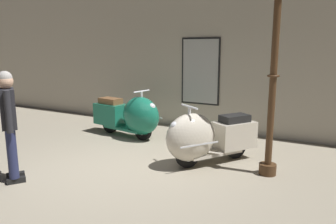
{
  "coord_description": "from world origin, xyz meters",
  "views": [
    {
      "loc": [
        3.33,
        -4.19,
        2.04
      ],
      "look_at": [
        0.1,
        1.69,
        0.73
      ],
      "focal_mm": 34.56,
      "sensor_mm": 36.0,
      "label": 1
    }
  ],
  "objects": [
    {
      "name": "visitor_0",
      "position": [
        -1.11,
        -1.15,
        1.0
      ],
      "size": [
        0.5,
        0.42,
        1.72
      ],
      "rotation": [
        0.0,
        0.0,
        0.98
      ],
      "color": "black",
      "rests_on": "ground"
    },
    {
      "name": "scooter_1",
      "position": [
        1.24,
        0.97,
        0.5
      ],
      "size": [
        1.41,
        1.78,
        1.1
      ],
      "rotation": [
        0.0,
        0.0,
        -2.15
      ],
      "color": "black",
      "rests_on": "ground"
    },
    {
      "name": "showroom_back_wall",
      "position": [
        0.0,
        3.45,
        1.86
      ],
      "size": [
        18.0,
        0.24,
        3.73
      ],
      "color": "#BCB29E",
      "rests_on": "ground"
    },
    {
      "name": "lamppost",
      "position": [
        2.34,
        1.04,
        1.89
      ],
      "size": [
        0.33,
        0.33,
        3.12
      ],
      "color": "#472D19",
      "rests_on": "ground"
    },
    {
      "name": "ground_plane",
      "position": [
        0.0,
        0.0,
        0.0
      ],
      "size": [
        60.0,
        60.0,
        0.0
      ],
      "primitive_type": "plane",
      "color": "gray"
    },
    {
      "name": "scooter_0",
      "position": [
        -0.94,
        1.82,
        0.52
      ],
      "size": [
        1.91,
        0.8,
        1.13
      ],
      "rotation": [
        0.0,
        0.0,
        -0.15
      ],
      "color": "black",
      "rests_on": "ground"
    }
  ]
}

